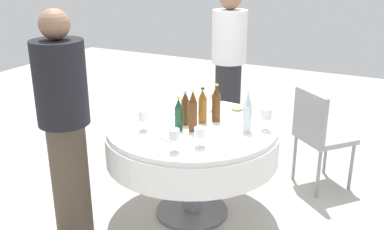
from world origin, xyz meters
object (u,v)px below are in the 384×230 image
plate_left (237,110)px  person_far (229,68)px  bottle_dark_green_front (179,115)px  plate_east (142,117)px  bottle_clear_mid (247,113)px  bottle_brown_inner (193,112)px  plate_right (184,111)px  bottle_amber_far (203,106)px  wine_glass_inner (212,97)px  bottle_brown_north (185,109)px  wine_glass_front (174,135)px  wine_glass_east (266,114)px  dining_table (192,144)px  chair_inner (318,131)px  wine_glass_rear (200,133)px  plate_west (220,132)px  person_north (65,126)px  wine_glass_south (143,116)px  bottle_brown_south (216,104)px

plate_left → person_far: 0.99m
bottle_dark_green_front → plate_east: bearing=-15.1°
bottle_clear_mid → plate_east: 0.83m
bottle_brown_inner → plate_right: 0.44m
bottle_amber_far → wine_glass_inner: (0.04, -0.28, -0.01)m
bottle_brown_north → plate_right: bearing=-60.0°
wine_glass_front → wine_glass_east: bearing=-123.3°
dining_table → chair_inner: chair_inner is taller
plate_east → wine_glass_front: bearing=140.0°
bottle_brown_north → plate_left: (-0.24, -0.42, -0.11)m
plate_east → bottle_amber_far: bearing=-165.1°
bottle_dark_green_front → plate_east: (0.37, -0.10, -0.11)m
dining_table → bottle_clear_mid: size_ratio=4.35×
bottle_brown_north → plate_east: bottle_brown_north is taller
bottle_brown_north → plate_left: 0.50m
dining_table → bottle_dark_green_front: bearing=73.7°
wine_glass_rear → plate_west: size_ratio=0.64×
plate_west → person_north: (0.89, 0.56, 0.09)m
dining_table → wine_glass_rear: bearing=123.9°
plate_right → plate_left: 0.42m
wine_glass_south → wine_glass_inner: wine_glass_inner is taller
bottle_clear_mid → chair_inner: 0.95m
bottle_dark_green_front → wine_glass_inner: (-0.04, -0.50, -0.00)m
wine_glass_front → plate_left: wine_glass_front is taller
bottle_clear_mid → bottle_brown_south: bearing=-19.7°
dining_table → plate_west: size_ratio=6.21×
wine_glass_inner → plate_left: bearing=-164.4°
dining_table → wine_glass_inner: size_ratio=8.58×
wine_glass_south → wine_glass_east: bearing=-153.2°
bottle_dark_green_front → person_north: person_north is taller
bottle_amber_far → plate_left: bottle_amber_far is taller
plate_right → plate_east: bearing=51.0°
plate_left → wine_glass_rear: bearing=92.5°
wine_glass_south → wine_glass_rear: (-0.48, 0.08, -0.01)m
wine_glass_rear → plate_east: 0.70m
bottle_brown_north → chair_inner: 1.23m
wine_glass_front → bottle_amber_far: bearing=-83.5°
dining_table → person_north: 0.93m
wine_glass_east → plate_west: (0.26, 0.21, -0.11)m
wine_glass_rear → wine_glass_east: bearing=-121.2°
chair_inner → wine_glass_inner: bearing=-105.4°
wine_glass_front → chair_inner: 1.51m
bottle_brown_south → wine_glass_front: bearing=88.5°
dining_table → plate_left: plate_left is taller
bottle_clear_mid → wine_glass_inner: (0.40, -0.31, -0.03)m
plate_east → person_north: bearing=68.7°
person_far → wine_glass_inner: bearing=-86.1°
wine_glass_front → person_north: size_ratio=0.09×
plate_west → plate_left: (0.06, -0.48, 0.00)m
bottle_brown_north → plate_west: bottle_brown_north is taller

